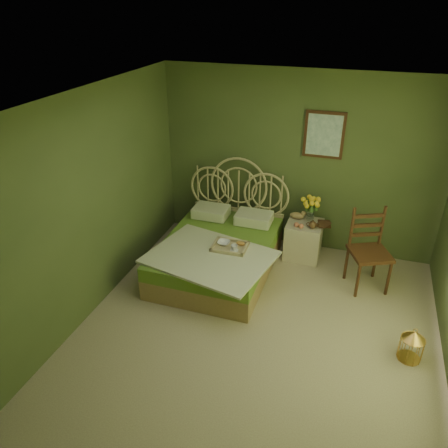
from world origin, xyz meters
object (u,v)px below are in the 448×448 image
(chair, at_px, (371,244))
(birdcage, at_px, (412,346))
(bed, at_px, (219,250))
(nightstand, at_px, (304,235))

(chair, distance_m, birdcage, 1.44)
(bed, xyz_separation_m, chair, (1.97, 0.30, 0.30))
(birdcage, bearing_deg, bed, 158.38)
(nightstand, relative_size, chair, 0.91)
(birdcage, bearing_deg, chair, 111.79)
(nightstand, bearing_deg, birdcage, -50.11)
(chair, height_order, birdcage, chair)
(bed, relative_size, nightstand, 2.19)
(chair, xyz_separation_m, birdcage, (0.51, -1.28, -0.41))
(bed, bearing_deg, nightstand, 33.93)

